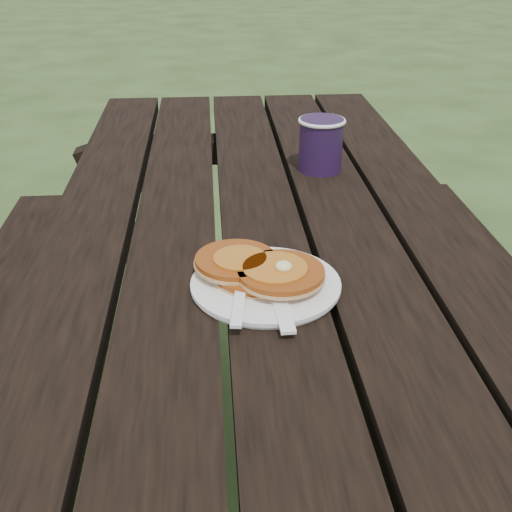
{
  "coord_description": "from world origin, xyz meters",
  "views": [
    {
      "loc": [
        -0.09,
        -1.0,
        1.23
      ],
      "look_at": [
        -0.03,
        -0.2,
        0.8
      ],
      "focal_mm": 45.0,
      "sensor_mm": 36.0,
      "label": 1
    }
  ],
  "objects": [
    {
      "name": "picnic_table",
      "position": [
        0.0,
        0.0,
        0.37
      ],
      "size": [
        1.36,
        1.8,
        0.75
      ],
      "color": "black",
      "rests_on": "ground"
    },
    {
      "name": "plate",
      "position": [
        -0.01,
        -0.2,
        0.76
      ],
      "size": [
        0.25,
        0.25,
        0.01
      ],
      "primitive_type": "cylinder",
      "rotation": [
        0.0,
        0.0,
        0.21
      ],
      "color": "white",
      "rests_on": "picnic_table"
    },
    {
      "name": "pancake_stack",
      "position": [
        -0.02,
        -0.19,
        0.77
      ],
      "size": [
        0.19,
        0.16,
        0.04
      ],
      "rotation": [
        0.0,
        0.0,
        -0.31
      ],
      "color": "#954210",
      "rests_on": "plate"
    },
    {
      "name": "knife",
      "position": [
        0.0,
        -0.25,
        0.76
      ],
      "size": [
        0.03,
        0.18,
        0.0
      ],
      "primitive_type": "cube",
      "rotation": [
        0.0,
        0.0,
        0.04
      ],
      "color": "white",
      "rests_on": "plate"
    },
    {
      "name": "fork",
      "position": [
        -0.05,
        -0.27,
        0.77
      ],
      "size": [
        0.05,
        0.16,
        0.01
      ],
      "primitive_type": null,
      "rotation": [
        0.0,
        0.0,
        -0.12
      ],
      "color": "white",
      "rests_on": "plate"
    },
    {
      "name": "coffee_cup",
      "position": [
        0.14,
        0.27,
        0.81
      ],
      "size": [
        0.1,
        0.1,
        0.11
      ],
      "rotation": [
        0.0,
        0.0,
        -0.06
      ],
      "color": "#211030",
      "rests_on": "picnic_table"
    }
  ]
}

